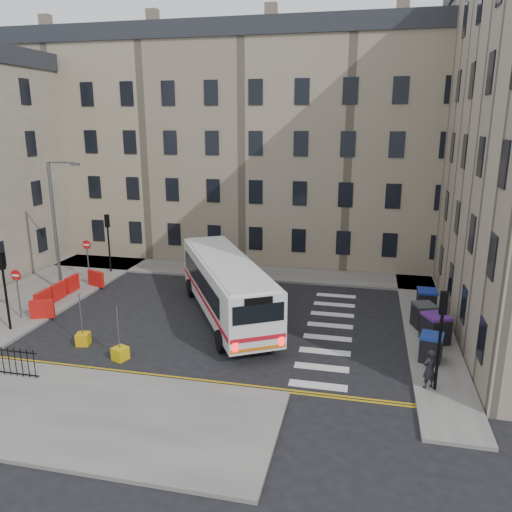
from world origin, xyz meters
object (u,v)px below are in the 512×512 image
at_px(bus, 226,285).
at_px(bollard_yellow, 83,339).
at_px(wheelie_bin_c, 431,320).
at_px(wheelie_bin_d, 424,315).
at_px(wheelie_bin_a, 431,347).
at_px(wheelie_bin_e, 426,301).
at_px(wheelie_bin_b, 435,328).
at_px(pedestrian, 429,369).
at_px(streetlamp, 55,225).
at_px(bollard_chevron, 120,354).

distance_m(bus, bollard_yellow, 7.82).
xyz_separation_m(wheelie_bin_c, wheelie_bin_d, (-0.34, 0.39, 0.08)).
distance_m(wheelie_bin_a, wheelie_bin_d, 3.80).
height_order(wheelie_bin_e, bollard_yellow, wheelie_bin_e).
relative_size(wheelie_bin_b, pedestrian, 0.96).
distance_m(bus, wheelie_bin_e, 11.19).
bearing_deg(wheelie_bin_b, streetlamp, 147.73).
bearing_deg(wheelie_bin_d, bus, 164.23).
relative_size(wheelie_bin_c, wheelie_bin_d, 0.82).
height_order(wheelie_bin_c, pedestrian, pedestrian).
relative_size(wheelie_bin_c, bollard_chevron, 1.93).
bearing_deg(wheelie_bin_c, bollard_yellow, -152.61).
relative_size(wheelie_bin_b, wheelie_bin_d, 1.12).
relative_size(wheelie_bin_c, wheelie_bin_e, 0.89).
relative_size(wheelie_bin_d, bollard_chevron, 2.35).
relative_size(streetlamp, wheelie_bin_a, 6.36).
distance_m(wheelie_bin_b, wheelie_bin_d, 1.76).
distance_m(wheelie_bin_c, wheelie_bin_d, 0.52).
bearing_deg(wheelie_bin_e, bollard_yellow, -155.47).
distance_m(streetlamp, wheelie_bin_b, 22.57).
bearing_deg(bus, bollard_chevron, -148.20).
distance_m(wheelie_bin_d, wheelie_bin_e, 2.31).
relative_size(wheelie_bin_a, bollard_yellow, 2.13).
bearing_deg(streetlamp, wheelie_bin_c, -3.86).
relative_size(streetlamp, wheelie_bin_c, 7.04).
relative_size(wheelie_bin_b, bollard_chevron, 2.64).
xyz_separation_m(wheelie_bin_a, bollard_chevron, (-13.69, -2.73, -0.46)).
distance_m(streetlamp, bollard_yellow, 9.49).
bearing_deg(wheelie_bin_d, bollard_yellow, -179.60).
bearing_deg(wheelie_bin_a, wheelie_bin_b, 91.42).
xyz_separation_m(streetlamp, wheelie_bin_a, (21.69, -4.90, -3.58)).
bearing_deg(wheelie_bin_d, streetlamp, 158.81).
xyz_separation_m(wheelie_bin_d, bollard_chevron, (-13.73, -6.53, -0.49)).
bearing_deg(bus, wheelie_bin_b, -36.37).
xyz_separation_m(wheelie_bin_c, wheelie_bin_e, (0.03, 2.66, 0.09)).
relative_size(pedestrian, bollard_chevron, 2.75).
relative_size(bus, bollard_chevron, 19.23).
relative_size(streetlamp, wheelie_bin_b, 5.13).
height_order(wheelie_bin_b, wheelie_bin_d, wheelie_bin_b).
relative_size(bus, wheelie_bin_c, 9.98).
bearing_deg(bollard_chevron, bus, 61.52).
height_order(wheelie_bin_c, wheelie_bin_e, wheelie_bin_e).
bearing_deg(pedestrian, wheelie_bin_d, -127.72).
xyz_separation_m(streetlamp, bollard_chevron, (8.00, -7.63, -4.04)).
bearing_deg(wheelie_bin_a, wheelie_bin_d, 102.33).
distance_m(wheelie_bin_a, bollard_chevron, 13.97).
distance_m(bollard_yellow, bollard_chevron, 2.70).
xyz_separation_m(wheelie_bin_e, bollard_chevron, (-14.10, -8.81, -0.50)).
relative_size(streetlamp, wheelie_bin_d, 5.77).
distance_m(wheelie_bin_c, wheelie_bin_e, 2.66).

